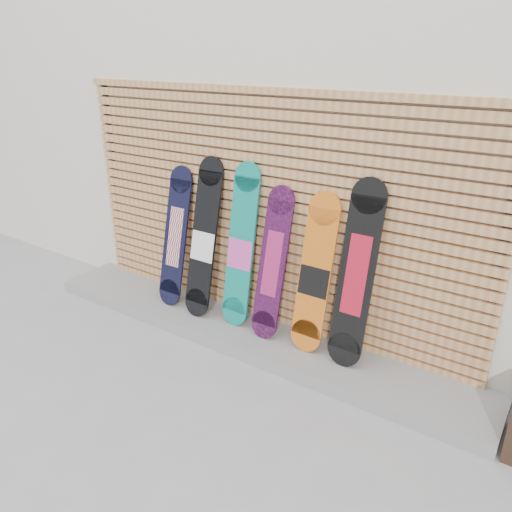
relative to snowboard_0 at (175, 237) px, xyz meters
The scene contains 10 objects.
ground 1.55m from the snowboard_0, 35.39° to the right, with size 80.00×80.00×0.00m, color gray.
building 3.31m from the snowboard_0, 60.09° to the left, with size 12.00×5.00×3.60m, color beige.
concrete_step 1.20m from the snowboard_0, ahead, with size 4.60×0.70×0.12m, color gray.
slat_wall 1.02m from the snowboard_0, 12.64° to the left, with size 4.26×0.08×2.29m.
snowboard_0 is the anchor object (origin of this frame).
snowboard_1 0.39m from the snowboard_0, ahead, with size 0.28×0.39×1.54m.
snowboard_2 0.80m from the snowboard_0, ahead, with size 0.28×0.31×1.54m.
snowboard_3 1.16m from the snowboard_0, ahead, with size 0.26×0.35×1.38m.
snowboard_4 1.58m from the snowboard_0, ahead, with size 0.29×0.32×1.39m.
snowboard_5 1.96m from the snowboard_0, ahead, with size 0.30×0.34×1.56m.
Camera 1 is at (2.25, -2.70, 2.60)m, focal length 35.00 mm.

